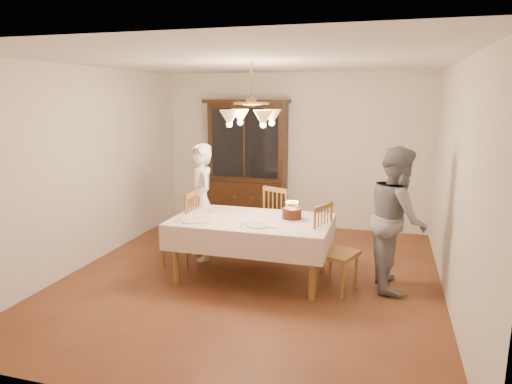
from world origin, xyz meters
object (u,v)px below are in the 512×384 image
(dining_table, at_px, (251,225))
(birthday_cake, at_px, (292,214))
(elderly_woman, at_px, (201,202))
(chair_far_side, at_px, (282,224))
(china_hutch, at_px, (248,166))

(dining_table, xyz_separation_m, birthday_cake, (0.48, 0.10, 0.14))
(elderly_woman, height_order, birthday_cake, elderly_woman)
(elderly_woman, relative_size, birthday_cake, 5.32)
(chair_far_side, bearing_deg, elderly_woman, -156.72)
(china_hutch, relative_size, birthday_cake, 7.20)
(china_hutch, bearing_deg, dining_table, -71.75)
(elderly_woman, xyz_separation_m, birthday_cake, (1.35, -0.40, 0.03))
(chair_far_side, height_order, birthday_cake, chair_far_side)
(china_hutch, relative_size, elderly_woman, 1.35)
(dining_table, xyz_separation_m, chair_far_side, (0.17, 0.95, -0.24))
(dining_table, bearing_deg, china_hutch, 108.25)
(chair_far_side, distance_m, elderly_woman, 1.19)
(chair_far_side, height_order, elderly_woman, elderly_woman)
(dining_table, distance_m, china_hutch, 2.40)
(dining_table, relative_size, elderly_woman, 1.19)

